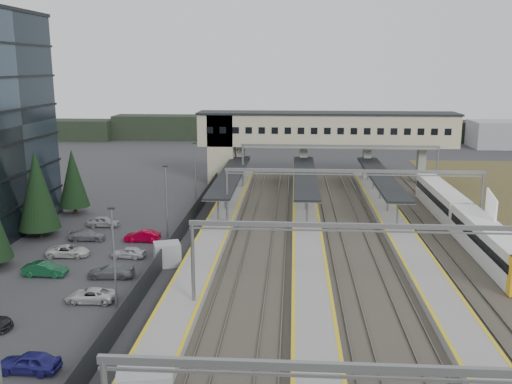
# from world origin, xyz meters

# --- Properties ---
(ground) EXTENTS (220.00, 220.00, 0.00)m
(ground) POSITION_xyz_m (0.00, 0.00, 0.00)
(ground) COLOR #2B2B2D
(ground) RESTS_ON ground
(car_park) EXTENTS (10.41, 44.15, 1.29)m
(car_park) POSITION_xyz_m (-13.83, -8.86, 0.60)
(car_park) COLOR #B5B3B9
(car_park) RESTS_ON ground
(lampposts) EXTENTS (0.50, 53.25, 8.07)m
(lampposts) POSITION_xyz_m (-8.00, 1.25, 4.34)
(lampposts) COLOR gray
(lampposts) RESTS_ON ground
(fence) EXTENTS (0.08, 90.00, 2.00)m
(fence) POSITION_xyz_m (-6.50, 5.00, 1.00)
(fence) COLOR #26282B
(fence) RESTS_ON ground
(relay_cabin_far) EXTENTS (2.89, 2.65, 2.17)m
(relay_cabin_far) POSITION_xyz_m (-6.24, 2.00, 1.09)
(relay_cabin_far) COLOR gray
(relay_cabin_far) RESTS_ON ground
(rail_corridor) EXTENTS (34.00, 90.00, 0.92)m
(rail_corridor) POSITION_xyz_m (9.34, 5.00, 0.29)
(rail_corridor) COLOR #37312B
(rail_corridor) RESTS_ON ground
(canopies) EXTENTS (23.10, 30.00, 3.28)m
(canopies) POSITION_xyz_m (7.00, 27.00, 3.92)
(canopies) COLOR black
(canopies) RESTS_ON ground
(footbridge) EXTENTS (40.40, 6.40, 11.20)m
(footbridge) POSITION_xyz_m (7.70, 42.00, 7.93)
(footbridge) COLOR #AFA989
(footbridge) RESTS_ON ground
(gantries) EXTENTS (28.40, 62.28, 7.17)m
(gantries) POSITION_xyz_m (12.00, 3.00, 6.00)
(gantries) COLOR gray
(gantries) RESTS_ON ground
(train) EXTENTS (2.61, 36.19, 3.28)m
(train) POSITION_xyz_m (24.00, 13.59, 1.87)
(train) COLOR silver
(train) RESTS_ON ground
(billboard) EXTENTS (1.29, 6.42, 5.61)m
(billboard) POSITION_xyz_m (25.54, 9.61, 3.80)
(billboard) COLOR gray
(billboard) RESTS_ON ground
(treeline_far) EXTENTS (170.00, 19.00, 7.00)m
(treeline_far) POSITION_xyz_m (23.81, 92.28, 2.95)
(treeline_far) COLOR black
(treeline_far) RESTS_ON ground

